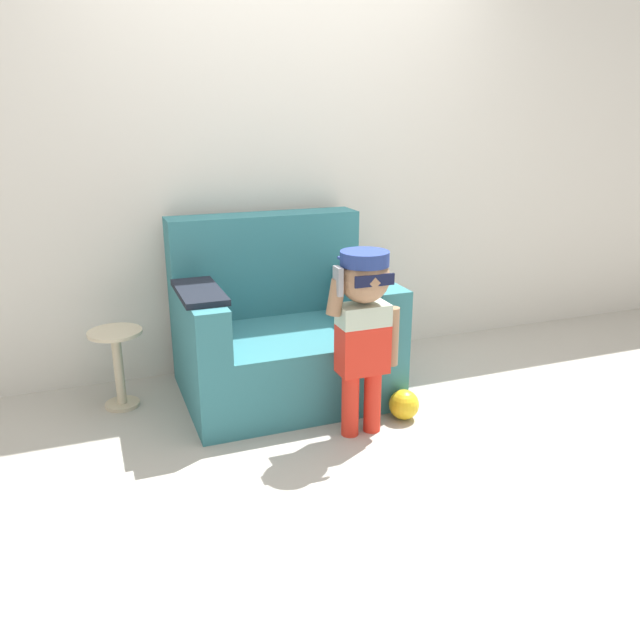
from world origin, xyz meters
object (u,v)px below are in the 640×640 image
at_px(armchair, 279,332).
at_px(toy_ball, 404,405).
at_px(side_table, 118,361).
at_px(person_child, 364,315).

height_order(armchair, toy_ball, armchair).
distance_m(armchair, side_table, 0.88).
bearing_deg(side_table, person_child, -34.00).
bearing_deg(toy_ball, person_child, -168.25).
bearing_deg(side_table, armchair, -5.82).
distance_m(person_child, side_table, 1.35).
bearing_deg(person_child, side_table, 146.00).
relative_size(side_table, toy_ball, 2.76).
relative_size(armchair, side_table, 2.60).
relative_size(person_child, toy_ball, 5.86).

